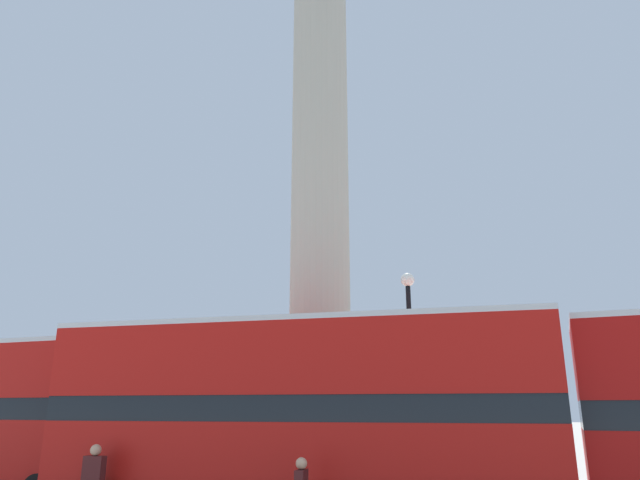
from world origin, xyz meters
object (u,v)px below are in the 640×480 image
at_px(monument_column, 320,235).
at_px(bus_a, 295,410).
at_px(equestrian_statue, 140,428).
at_px(street_lamp, 412,375).

height_order(monument_column, bus_a, monument_column).
bearing_deg(equestrian_statue, monument_column, -47.10).
xyz_separation_m(bus_a, street_lamp, (2.07, 3.60, 0.92)).
xyz_separation_m(monument_column, street_lamp, (3.26, -1.64, -4.88)).
height_order(monument_column, street_lamp, monument_column).
bearing_deg(bus_a, monument_column, 98.45).
distance_m(monument_column, equestrian_statue, 12.43).
xyz_separation_m(bus_a, equestrian_statue, (-10.84, 9.44, -0.80)).
distance_m(bus_a, street_lamp, 4.25).
bearing_deg(street_lamp, equestrian_statue, 155.67).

